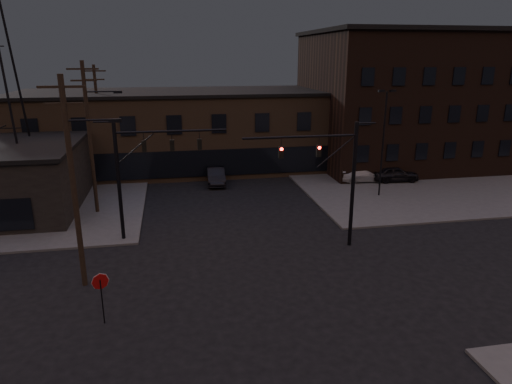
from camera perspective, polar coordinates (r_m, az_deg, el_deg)
ground at (r=24.81m, az=1.21°, el=-11.74°), size 140.00×140.00×0.00m
sidewalk_ne at (r=52.16m, az=20.31°, el=2.63°), size 30.00×30.00×0.15m
building_row at (r=50.17m, az=-5.36°, el=7.66°), size 40.00×12.00×8.00m
building_right at (r=54.48m, az=18.91°, el=10.74°), size 22.00×16.00×14.00m
traffic_signal_near at (r=28.51m, az=10.01°, el=2.46°), size 7.12×0.24×8.00m
traffic_signal_far at (r=30.21m, az=-14.52°, el=3.14°), size 7.12×0.24×8.00m
stop_sign at (r=22.06m, az=-18.83°, el=-11.16°), size 0.72×0.33×2.48m
utility_pole_near at (r=24.59m, az=-21.80°, el=1.48°), size 3.70×0.28×11.00m
utility_pole_mid at (r=36.29m, az=-19.99°, el=6.67°), size 3.70×0.28×11.50m
utility_pole_far at (r=48.24m, az=-19.06°, el=8.61°), size 2.20×0.28×11.00m
lot_light_a at (r=39.95m, az=15.67°, el=7.00°), size 1.50×0.28×9.14m
lot_light_b at (r=47.13m, az=19.65°, el=8.04°), size 1.50×0.28×9.14m
parked_car_lot_a at (r=45.91m, az=16.97°, el=2.22°), size 4.61×2.15×1.53m
parked_car_lot_b at (r=45.11m, az=13.11°, el=2.12°), size 4.55×1.93×1.31m
car_crossing at (r=43.79m, az=-5.03°, el=2.01°), size 1.83×4.74×1.54m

